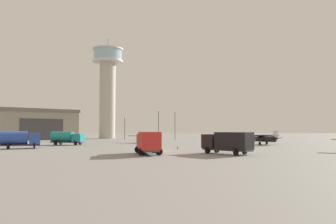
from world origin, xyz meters
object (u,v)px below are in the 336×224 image
(truck_box_black, at_px, (228,142))
(light_post_east, at_px, (125,126))
(light_post_west, at_px, (175,123))
(traffic_cone_mid_apron, at_px, (156,146))
(truck_box_red, at_px, (148,142))
(light_post_centre, at_px, (158,122))
(truck_fuel_tanker_teal, at_px, (67,138))
(traffic_cone_near_left, at_px, (231,148))
(truck_fuel_tanker_blue, at_px, (20,139))
(control_tower, at_px, (108,84))
(airplane_orange, at_px, (146,138))
(traffic_cone_near_right, at_px, (178,147))
(airplane_black, at_px, (263,138))

(truck_box_black, bearing_deg, light_post_east, -24.78)
(light_post_west, height_order, traffic_cone_mid_apron, light_post_west)
(truck_box_red, distance_m, light_post_centre, 55.04)
(truck_fuel_tanker_teal, distance_m, traffic_cone_near_left, 35.96)
(light_post_west, bearing_deg, light_post_centre, -144.22)
(truck_fuel_tanker_blue, height_order, light_post_west, light_post_west)
(control_tower, bearing_deg, truck_box_red, -75.84)
(truck_fuel_tanker_blue, relative_size, traffic_cone_mid_apron, 11.17)
(airplane_orange, relative_size, truck_fuel_tanker_teal, 1.20)
(truck_fuel_tanker_blue, xyz_separation_m, truck_fuel_tanker_teal, (4.46, 12.02, -0.08))
(truck_box_black, xyz_separation_m, traffic_cone_near_right, (-6.18, 12.71, -1.38))
(truck_box_black, bearing_deg, airplane_black, -72.10)
(light_post_east, bearing_deg, light_post_centre, -16.37)
(light_post_west, xyz_separation_m, traffic_cone_near_left, (6.82, -50.97, -5.21))
(traffic_cone_near_left, bearing_deg, truck_box_black, -106.10)
(truck_fuel_tanker_blue, distance_m, light_post_east, 47.26)
(truck_fuel_tanker_blue, bearing_deg, light_post_east, 52.33)
(truck_fuel_tanker_blue, height_order, truck_box_black, truck_fuel_tanker_blue)
(traffic_cone_near_left, bearing_deg, truck_fuel_tanker_blue, 172.15)
(truck_fuel_tanker_teal, relative_size, traffic_cone_near_right, 11.68)
(light_post_east, height_order, traffic_cone_near_right, light_post_east)
(truck_box_red, relative_size, traffic_cone_near_left, 9.84)
(airplane_black, bearing_deg, control_tower, 9.87)
(traffic_cone_near_left, height_order, traffic_cone_mid_apron, traffic_cone_near_left)
(truck_box_red, bearing_deg, airplane_black, -54.00)
(truck_box_red, distance_m, traffic_cone_near_left, 15.29)
(truck_fuel_tanker_blue, xyz_separation_m, light_post_east, (12.97, 45.36, 2.83))
(airplane_black, relative_size, light_post_centre, 1.03)
(airplane_orange, xyz_separation_m, light_post_west, (8.39, 24.24, 4.32))
(airplane_orange, bearing_deg, truck_box_red, -162.97)
(control_tower, height_order, traffic_cone_near_left, control_tower)
(truck_fuel_tanker_blue, bearing_deg, airplane_orange, 24.40)
(light_post_east, height_order, light_post_centre, light_post_centre)
(control_tower, xyz_separation_m, truck_box_black, (28.98, -71.90, -18.56))
(airplane_orange, height_order, truck_box_red, truck_box_red)
(traffic_cone_mid_apron, bearing_deg, traffic_cone_near_left, -34.19)
(truck_fuel_tanker_teal, distance_m, traffic_cone_mid_apron, 21.22)
(light_post_east, height_order, traffic_cone_mid_apron, light_post_east)
(truck_fuel_tanker_teal, relative_size, light_post_east, 1.00)
(light_post_west, xyz_separation_m, traffic_cone_mid_apron, (-5.50, -42.61, -5.25))
(airplane_black, bearing_deg, traffic_cone_mid_apron, 79.36)
(truck_box_black, bearing_deg, light_post_west, -40.11)
(traffic_cone_near_right, bearing_deg, traffic_cone_mid_apron, 138.59)
(truck_fuel_tanker_teal, height_order, traffic_cone_mid_apron, truck_fuel_tanker_teal)
(traffic_cone_near_right, distance_m, traffic_cone_mid_apron, 5.20)
(truck_box_black, bearing_deg, light_post_centre, -34.31)
(airplane_orange, distance_m, traffic_cone_mid_apron, 18.61)
(airplane_black, distance_m, light_post_east, 47.36)
(airplane_orange, xyz_separation_m, light_post_centre, (3.03, 20.38, 4.29))
(truck_box_black, bearing_deg, traffic_cone_mid_apron, -12.61)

